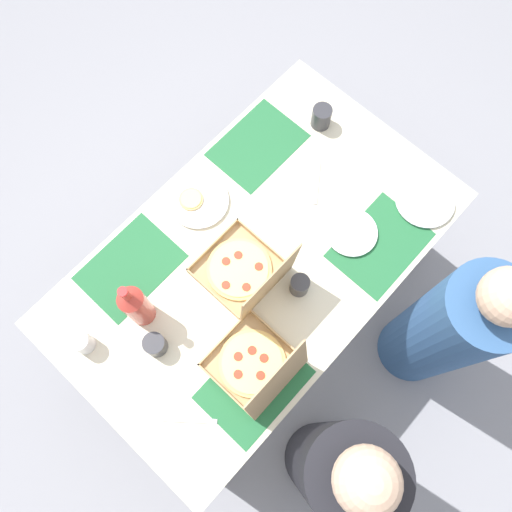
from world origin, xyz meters
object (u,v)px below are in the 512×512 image
at_px(cup_clear_left, 300,285).
at_px(diner_left_seat, 446,330).
at_px(diner_right_seat, 335,466).
at_px(plate_near_left, 351,232).
at_px(cup_spare, 155,345).
at_px(soda_bottle, 136,305).
at_px(pizza_box_corner_right, 245,272).
at_px(cup_dark, 82,342).
at_px(plate_middle, 198,201).
at_px(cup_red, 321,117).
at_px(pizza_box_center, 258,367).
at_px(plate_far_left, 425,201).

distance_m(cup_clear_left, diner_left_seat, 0.69).
bearing_deg(diner_right_seat, plate_near_left, -141.87).
bearing_deg(cup_spare, soda_bottle, -111.75).
distance_m(pizza_box_corner_right, cup_dark, 0.62).
xyz_separation_m(plate_middle, soda_bottle, (0.45, 0.17, 0.12)).
bearing_deg(cup_dark, cup_spare, 131.07).
bearing_deg(cup_dark, cup_red, 178.92).
relative_size(pizza_box_corner_right, plate_middle, 1.33).
height_order(soda_bottle, cup_dark, soda_bottle).
relative_size(cup_dark, diner_left_seat, 0.08).
bearing_deg(diner_left_seat, pizza_box_corner_right, -58.24).
bearing_deg(cup_clear_left, cup_red, -145.86).
bearing_deg(soda_bottle, cup_red, -177.48).
relative_size(plate_near_left, cup_red, 2.07).
xyz_separation_m(plate_middle, diner_left_seat, (-0.34, 1.04, -0.25)).
distance_m(cup_dark, cup_clear_left, 0.79).
bearing_deg(pizza_box_center, diner_left_seat, 146.10).
relative_size(cup_dark, cup_red, 0.98).
bearing_deg(plate_middle, plate_far_left, 132.81).
xyz_separation_m(cup_red, cup_clear_left, (0.58, 0.40, -0.00)).
bearing_deg(diner_right_seat, pizza_box_corner_right, -110.91).
height_order(cup_spare, cup_red, cup_red).
relative_size(plate_middle, diner_right_seat, 0.19).
xyz_separation_m(soda_bottle, diner_left_seat, (-0.79, 0.88, -0.38)).
bearing_deg(cup_spare, cup_red, -171.17).
bearing_deg(cup_spare, cup_dark, -48.93).
distance_m(cup_red, diner_right_seat, 1.35).
xyz_separation_m(pizza_box_center, diner_right_seat, (0.05, 0.44, -0.27)).
bearing_deg(plate_far_left, plate_middle, -47.19).
xyz_separation_m(cup_dark, diner_right_seat, (-0.30, 0.94, -0.27)).
bearing_deg(pizza_box_center, soda_bottle, -72.73).
height_order(soda_bottle, diner_right_seat, diner_right_seat).
bearing_deg(cup_dark, plate_middle, -171.73).
bearing_deg(plate_middle, cup_spare, 30.17).
relative_size(pizza_box_corner_right, soda_bottle, 0.96).
height_order(plate_near_left, plate_far_left, same).
relative_size(plate_middle, diner_left_seat, 0.20).
xyz_separation_m(plate_middle, cup_clear_left, (-0.00, 0.52, 0.03)).
bearing_deg(cup_red, pizza_box_corner_right, 17.91).
bearing_deg(cup_red, cup_dark, -1.08).
bearing_deg(plate_far_left, plate_near_left, -23.03).
bearing_deg(soda_bottle, plate_middle, -159.68).
distance_m(pizza_box_corner_right, diner_left_seat, 0.87).
bearing_deg(diner_left_seat, plate_near_left, -85.89).
bearing_deg(diner_right_seat, plate_middle, -109.11).
bearing_deg(pizza_box_corner_right, cup_clear_left, 119.19).
distance_m(pizza_box_center, diner_left_seat, 0.84).
relative_size(plate_middle, soda_bottle, 0.72).
xyz_separation_m(plate_middle, cup_red, (-0.59, 0.12, 0.04)).
bearing_deg(pizza_box_corner_right, soda_bottle, -26.22).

